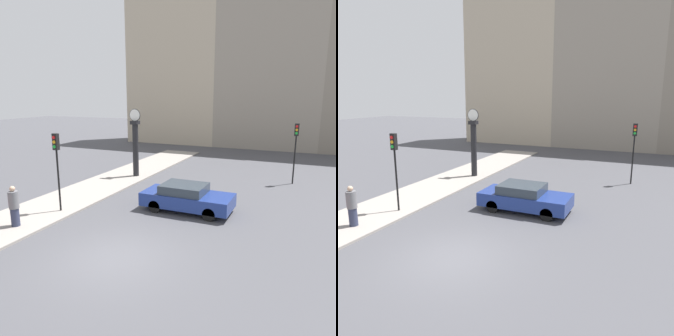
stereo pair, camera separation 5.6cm
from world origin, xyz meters
The scene contains 8 objects.
ground_plane centered at (0.00, 0.00, 0.00)m, with size 120.00×120.00×0.00m, color #47474C.
sidewalk_corner centered at (-5.77, 9.49, 0.05)m, with size 3.38×22.98×0.11m, color gray.
building_row centered at (-0.25, 27.83, 8.19)m, with size 29.28×5.00×17.02m.
sedan_car centered at (0.55, 5.44, 0.68)m, with size 4.35×1.90×1.32m.
traffic_light_near centered at (-4.87, 2.74, 2.75)m, with size 0.26×0.24×3.70m.
traffic_light_far centered at (4.93, 12.84, 2.73)m, with size 0.26×0.24×3.81m.
street_clock centered at (-5.00, 10.30, 2.24)m, with size 0.81×0.51×4.52m.
pedestrian_grey_jacket centered at (-5.28, 0.50, 0.96)m, with size 0.41×0.41×1.74m.
Camera 2 is at (5.93, -8.72, 5.50)m, focal length 35.00 mm.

